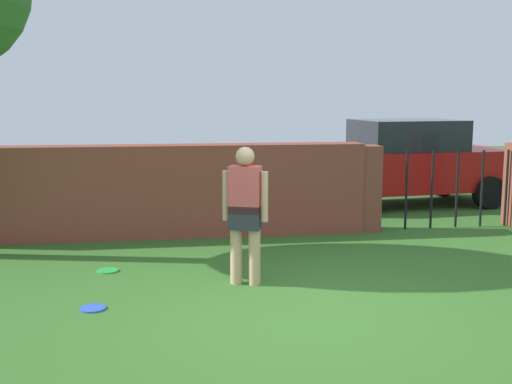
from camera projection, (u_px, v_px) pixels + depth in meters
ground_plane at (302, 314)px, 6.44m from camera, size 40.00×40.00×0.00m
brick_wall at (155, 191)px, 9.87m from camera, size 6.59×0.50×1.44m
person at (245, 209)px, 7.34m from camera, size 0.51×0.33×1.62m
fence_gate at (445, 186)px, 10.56m from camera, size 3.20×0.44×1.40m
car at (406, 163)px, 12.78m from camera, size 4.37×2.30×1.72m
frisbee_green at (108, 271)px, 8.01m from camera, size 0.27×0.27×0.02m
frisbee_blue at (93, 308)px, 6.59m from camera, size 0.27×0.27×0.02m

